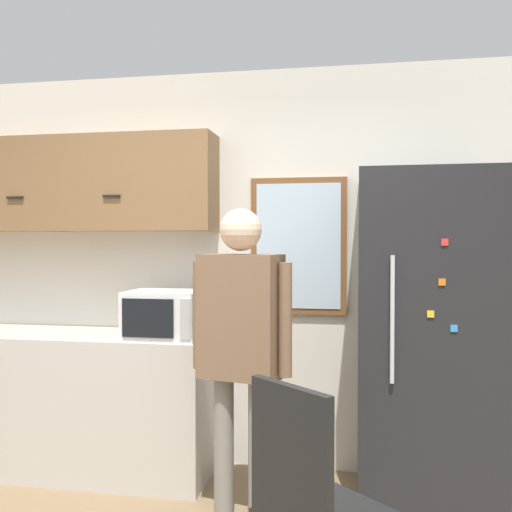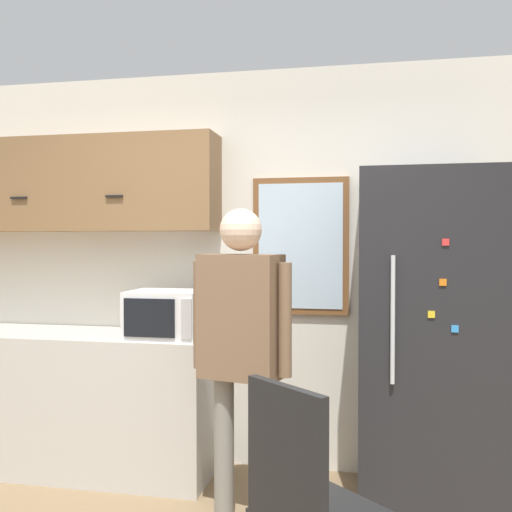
{
  "view_description": "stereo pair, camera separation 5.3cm",
  "coord_description": "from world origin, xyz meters",
  "px_view_note": "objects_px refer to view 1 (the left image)",
  "views": [
    {
      "loc": [
        0.74,
        -1.97,
        1.54
      ],
      "look_at": [
        0.19,
        1.01,
        1.46
      ],
      "focal_mm": 40.0,
      "sensor_mm": 36.0,
      "label": 1
    },
    {
      "loc": [
        0.79,
        -1.96,
        1.54
      ],
      "look_at": [
        0.19,
        1.01,
        1.46
      ],
      "focal_mm": 40.0,
      "sensor_mm": 36.0,
      "label": 2
    }
  ],
  "objects_px": {
    "person": "(241,333)",
    "microwave": "(165,314)",
    "chair": "(312,499)",
    "refrigerator": "(427,338)"
  },
  "relations": [
    {
      "from": "chair",
      "to": "microwave",
      "type": "bearing_deg",
      "value": -9.04
    },
    {
      "from": "person",
      "to": "chair",
      "type": "height_order",
      "value": "person"
    },
    {
      "from": "refrigerator",
      "to": "chair",
      "type": "xyz_separation_m",
      "value": [
        -0.57,
        -1.28,
        -0.43
      ]
    },
    {
      "from": "chair",
      "to": "person",
      "type": "bearing_deg",
      "value": -19.47
    },
    {
      "from": "person",
      "to": "chair",
      "type": "xyz_separation_m",
      "value": [
        0.45,
        -0.8,
        -0.51
      ]
    },
    {
      "from": "person",
      "to": "microwave",
      "type": "bearing_deg",
      "value": 155.93
    },
    {
      "from": "microwave",
      "to": "refrigerator",
      "type": "height_order",
      "value": "refrigerator"
    },
    {
      "from": "microwave",
      "to": "chair",
      "type": "height_order",
      "value": "microwave"
    },
    {
      "from": "microwave",
      "to": "chair",
      "type": "xyz_separation_m",
      "value": [
        1.04,
        -1.25,
        -0.53
      ]
    },
    {
      "from": "person",
      "to": "refrigerator",
      "type": "height_order",
      "value": "refrigerator"
    }
  ]
}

